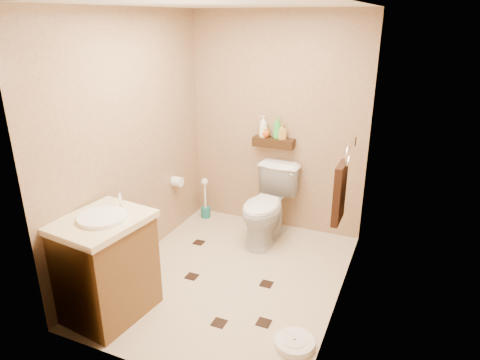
% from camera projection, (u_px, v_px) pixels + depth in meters
% --- Properties ---
extents(ground, '(2.50, 2.50, 0.00)m').
position_uv_depth(ground, '(230.00, 277.00, 4.06)').
color(ground, beige).
rests_on(ground, ground).
extents(wall_back, '(2.00, 0.04, 2.40)m').
position_uv_depth(wall_back, '(276.00, 125.00, 4.70)').
color(wall_back, tan).
rests_on(wall_back, ground).
extents(wall_front, '(2.00, 0.04, 2.40)m').
position_uv_depth(wall_front, '(142.00, 215.00, 2.56)').
color(wall_front, tan).
rests_on(wall_front, ground).
extents(wall_left, '(0.04, 2.50, 2.40)m').
position_uv_depth(wall_left, '(132.00, 144.00, 4.00)').
color(wall_left, tan).
rests_on(wall_left, ground).
extents(wall_right, '(0.04, 2.50, 2.40)m').
position_uv_depth(wall_right, '(348.00, 173.00, 3.26)').
color(wall_right, tan).
rests_on(wall_right, ground).
extents(ceiling, '(2.00, 2.50, 0.02)m').
position_uv_depth(ceiling, '(228.00, 4.00, 3.20)').
color(ceiling, silver).
rests_on(ceiling, wall_back).
extents(wall_shelf, '(0.46, 0.14, 0.10)m').
position_uv_depth(wall_shelf, '(274.00, 142.00, 4.70)').
color(wall_shelf, '#381E0F').
rests_on(wall_shelf, wall_back).
extents(floor_accents, '(1.22, 1.33, 0.01)m').
position_uv_depth(floor_accents, '(231.00, 279.00, 4.03)').
color(floor_accents, black).
rests_on(floor_accents, ground).
extents(toilet, '(0.51, 0.83, 0.81)m').
position_uv_depth(toilet, '(267.00, 206.00, 4.61)').
color(toilet, white).
rests_on(toilet, ground).
extents(vanity, '(0.66, 0.77, 1.00)m').
position_uv_depth(vanity, '(107.00, 266.00, 3.43)').
color(vanity, brown).
rests_on(vanity, ground).
extents(bathroom_scale, '(0.35, 0.35, 0.06)m').
position_uv_depth(bathroom_scale, '(294.00, 343.00, 3.20)').
color(bathroom_scale, white).
rests_on(bathroom_scale, ground).
extents(toilet_brush, '(0.12, 0.12, 0.51)m').
position_uv_depth(toilet_brush, '(205.00, 204.00, 5.22)').
color(toilet_brush, '#1A6B6A').
rests_on(toilet_brush, ground).
extents(towel_ring, '(0.12, 0.30, 0.76)m').
position_uv_depth(towel_ring, '(340.00, 190.00, 3.60)').
color(towel_ring, silver).
rests_on(towel_ring, wall_right).
extents(toilet_paper, '(0.12, 0.11, 0.12)m').
position_uv_depth(toilet_paper, '(177.00, 181.00, 4.75)').
color(toilet_paper, white).
rests_on(toilet_paper, wall_left).
extents(bottle_a, '(0.13, 0.13, 0.24)m').
position_uv_depth(bottle_a, '(263.00, 126.00, 4.68)').
color(bottle_a, white).
rests_on(bottle_a, wall_shelf).
extents(bottle_b, '(0.09, 0.09, 0.16)m').
position_uv_depth(bottle_b, '(264.00, 130.00, 4.70)').
color(bottle_b, gold).
rests_on(bottle_b, wall_shelf).
extents(bottle_c, '(0.12, 0.12, 0.13)m').
position_uv_depth(bottle_c, '(266.00, 131.00, 4.69)').
color(bottle_c, '#D24D18').
rests_on(bottle_c, wall_shelf).
extents(bottle_d, '(0.13, 0.13, 0.24)m').
position_uv_depth(bottle_d, '(277.00, 128.00, 4.62)').
color(bottle_d, green).
rests_on(bottle_d, wall_shelf).
extents(bottle_e, '(0.11, 0.11, 0.17)m').
position_uv_depth(bottle_e, '(282.00, 131.00, 4.62)').
color(bottle_e, gold).
rests_on(bottle_e, wall_shelf).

